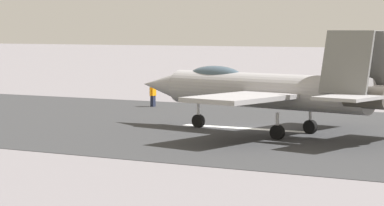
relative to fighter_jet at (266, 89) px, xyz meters
name	(u,v)px	position (x,y,z in m)	size (l,w,h in m)	color
ground_plane	(252,129)	(1.59, -1.65, -2.42)	(400.00, 400.00, 0.00)	slate
runway_strip	(252,129)	(1.57, -1.65, -2.41)	(240.00, 26.00, 0.02)	#313234
fighter_jet	(266,89)	(0.00, 0.00, 0.00)	(17.06, 13.45, 5.62)	#99969A
crew_person	(153,95)	(13.79, -10.73, -1.57)	(0.33, 0.70, 1.71)	#1E2338
marker_cone_mid	(261,102)	(7.10, -15.06, -2.15)	(0.44, 0.44, 0.55)	orange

